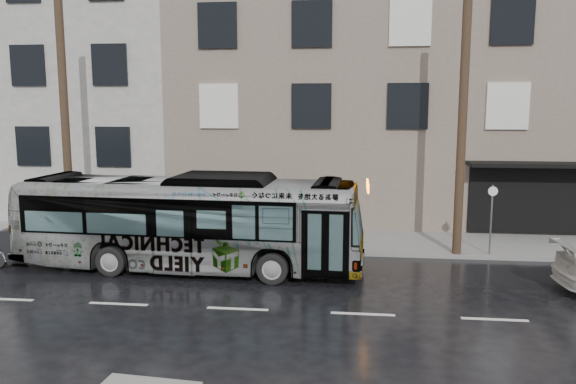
% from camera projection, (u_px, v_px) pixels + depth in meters
% --- Properties ---
extents(ground, '(120.00, 120.00, 0.00)m').
position_uv_depth(ground, '(254.00, 280.00, 16.90)').
color(ground, black).
rests_on(ground, ground).
extents(sidewalk, '(90.00, 3.60, 0.15)m').
position_uv_depth(sidewalk, '(276.00, 240.00, 21.70)').
color(sidewalk, gray).
rests_on(sidewalk, ground).
extents(building_taupe, '(20.00, 12.00, 11.00)m').
position_uv_depth(building_taupe, '(396.00, 100.00, 27.99)').
color(building_taupe, gray).
rests_on(building_taupe, ground).
extents(utility_pole_front, '(0.30, 0.30, 9.00)m').
position_uv_depth(utility_pole_front, '(462.00, 122.00, 18.71)').
color(utility_pole_front, '#423321').
rests_on(utility_pole_front, sidewalk).
extents(utility_pole_rear, '(0.30, 0.30, 9.00)m').
position_uv_depth(utility_pole_rear, '(65.00, 121.00, 20.30)').
color(utility_pole_rear, '#423321').
rests_on(utility_pole_rear, sidewalk).
extents(sign_post, '(0.06, 0.06, 2.40)m').
position_uv_depth(sign_post, '(491.00, 220.00, 19.08)').
color(sign_post, slate).
rests_on(sign_post, sidewalk).
extents(bus, '(11.14, 3.10, 3.07)m').
position_uv_depth(bus, '(189.00, 222.00, 17.80)').
color(bus, '#B2B2B2').
rests_on(bus, ground).
extents(dark_sedan, '(4.03, 1.54, 1.31)m').
position_uv_depth(dark_sedan, '(42.00, 245.00, 18.54)').
color(dark_sedan, black).
rests_on(dark_sedan, ground).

